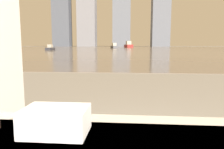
# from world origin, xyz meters

# --- Properties ---
(towel_stack) EXTENTS (0.29, 0.20, 0.12)m
(towel_stack) POSITION_xyz_m (-0.26, 0.84, 0.58)
(towel_stack) COLOR white
(towel_stack) RESTS_ON bathtub
(harbor_water) EXTENTS (180.00, 110.00, 0.01)m
(harbor_water) POSITION_xyz_m (0.00, 62.00, 0.01)
(harbor_water) COLOR gray
(harbor_water) RESTS_ON ground_plane
(harbor_boat_3) EXTENTS (0.98, 2.61, 0.97)m
(harbor_boat_3) POSITION_xyz_m (-13.16, 35.12, 0.35)
(harbor_boat_3) COLOR #2D2D33
(harbor_boat_3) RESTS_ON harbor_water
(harbor_boat_4) EXTENTS (2.25, 3.91, 1.39)m
(harbor_boat_4) POSITION_xyz_m (-4.21, 57.07, 0.50)
(harbor_boat_4) COLOR #4C4C51
(harbor_boat_4) RESTS_ON harbor_water
(harbor_boat_5) EXTENTS (3.08, 5.89, 2.10)m
(harbor_boat_5) POSITION_xyz_m (-0.63, 72.15, 0.75)
(harbor_boat_5) COLOR maroon
(harbor_boat_5) RESTS_ON harbor_water
(skyline_tower_2) EXTENTS (9.10, 12.10, 23.41)m
(skyline_tower_2) POSITION_xyz_m (-4.72, 118.00, 11.71)
(skyline_tower_2) COLOR slate
(skyline_tower_2) RESTS_ON ground_plane
(skyline_tower_3) EXTENTS (8.94, 11.25, 34.21)m
(skyline_tower_3) POSITION_xyz_m (15.33, 118.00, 17.11)
(skyline_tower_3) COLOR slate
(skyline_tower_3) RESTS_ON ground_plane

